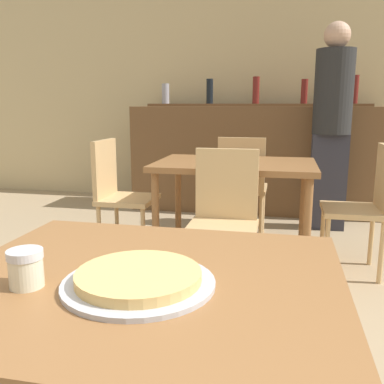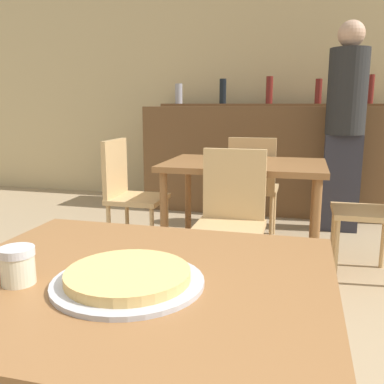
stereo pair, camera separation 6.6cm
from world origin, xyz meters
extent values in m
cube|color=#D1B784|center=(0.00, 4.22, 1.40)|extent=(8.00, 0.05, 2.80)
cube|color=brown|center=(0.00, 0.00, 0.72)|extent=(0.97, 0.85, 0.04)
cylinder|color=brown|center=(-0.42, 0.36, 0.35)|extent=(0.05, 0.05, 0.70)
cylinder|color=brown|center=(0.42, 0.36, 0.35)|extent=(0.05, 0.05, 0.70)
cube|color=brown|center=(-0.01, 2.05, 0.73)|extent=(1.11, 0.75, 0.04)
cylinder|color=brown|center=(-0.50, 1.74, 0.35)|extent=(0.05, 0.05, 0.71)
cylinder|color=brown|center=(0.49, 1.74, 0.35)|extent=(0.05, 0.05, 0.71)
cylinder|color=brown|center=(-0.50, 2.37, 0.35)|extent=(0.05, 0.05, 0.71)
cylinder|color=brown|center=(0.49, 2.37, 0.35)|extent=(0.05, 0.05, 0.71)
cube|color=brown|center=(0.00, 3.72, 0.56)|extent=(2.60, 0.56, 1.12)
cube|color=brown|center=(0.00, 3.86, 1.14)|extent=(2.39, 0.24, 0.03)
cylinder|color=#9999A3|center=(-1.02, 3.86, 1.26)|extent=(0.08, 0.08, 0.22)
cylinder|color=black|center=(-0.51, 3.86, 1.29)|extent=(0.07, 0.07, 0.27)
cylinder|color=maroon|center=(0.00, 3.86, 1.30)|extent=(0.07, 0.07, 0.29)
cylinder|color=maroon|center=(0.51, 3.86, 1.28)|extent=(0.07, 0.07, 0.25)
cylinder|color=maroon|center=(1.02, 3.86, 1.30)|extent=(0.07, 0.07, 0.29)
cube|color=tan|center=(-0.01, 1.43, 0.44)|extent=(0.40, 0.40, 0.04)
cube|color=tan|center=(-0.01, 1.61, 0.67)|extent=(0.38, 0.04, 0.43)
cylinder|color=tan|center=(-0.18, 1.26, 0.21)|extent=(0.03, 0.03, 0.42)
cylinder|color=tan|center=(0.16, 1.26, 0.21)|extent=(0.03, 0.03, 0.42)
cylinder|color=tan|center=(-0.18, 1.60, 0.21)|extent=(0.03, 0.03, 0.42)
cylinder|color=tan|center=(0.16, 1.60, 0.21)|extent=(0.03, 0.03, 0.42)
cube|color=tan|center=(-0.01, 2.68, 0.44)|extent=(0.40, 0.40, 0.04)
cube|color=tan|center=(-0.01, 2.49, 0.67)|extent=(0.38, 0.04, 0.43)
cylinder|color=tan|center=(0.16, 2.85, 0.21)|extent=(0.03, 0.03, 0.42)
cylinder|color=tan|center=(-0.18, 2.85, 0.21)|extent=(0.03, 0.03, 0.42)
cylinder|color=tan|center=(0.16, 2.51, 0.21)|extent=(0.03, 0.03, 0.42)
cylinder|color=tan|center=(-0.18, 2.51, 0.21)|extent=(0.03, 0.03, 0.42)
cube|color=tan|center=(-0.81, 2.05, 0.44)|extent=(0.40, 0.40, 0.04)
cube|color=tan|center=(-1.00, 2.05, 0.67)|extent=(0.04, 0.38, 0.43)
cylinder|color=tan|center=(-0.64, 1.88, 0.21)|extent=(0.03, 0.03, 0.42)
cylinder|color=tan|center=(-0.64, 2.22, 0.21)|extent=(0.03, 0.03, 0.42)
cylinder|color=tan|center=(-0.98, 1.88, 0.21)|extent=(0.03, 0.03, 0.42)
cylinder|color=tan|center=(-0.98, 2.22, 0.21)|extent=(0.03, 0.03, 0.42)
cube|color=tan|center=(0.80, 2.05, 0.44)|extent=(0.40, 0.40, 0.04)
cylinder|color=tan|center=(0.63, 2.22, 0.21)|extent=(0.03, 0.03, 0.42)
cylinder|color=tan|center=(0.63, 1.88, 0.21)|extent=(0.03, 0.03, 0.42)
cylinder|color=tan|center=(0.97, 2.22, 0.21)|extent=(0.03, 0.03, 0.42)
cylinder|color=#B7B7BC|center=(0.01, -0.05, 0.74)|extent=(0.36, 0.36, 0.01)
cylinder|color=#E0B266|center=(0.01, -0.05, 0.76)|extent=(0.29, 0.29, 0.02)
cylinder|color=beige|center=(-0.24, -0.11, 0.77)|extent=(0.08, 0.08, 0.07)
cylinder|color=silver|center=(-0.24, -0.11, 0.81)|extent=(0.08, 0.08, 0.02)
cube|color=#2D2D38|center=(0.73, 3.14, 0.44)|extent=(0.32, 0.18, 0.88)
cylinder|color=#262626|center=(0.73, 3.14, 1.25)|extent=(0.34, 0.34, 0.74)
sphere|color=tan|center=(0.73, 3.14, 1.74)|extent=(0.23, 0.23, 0.23)
camera|label=1|loc=(0.32, -0.93, 1.15)|focal=40.00mm
camera|label=2|loc=(0.39, -0.92, 1.15)|focal=40.00mm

